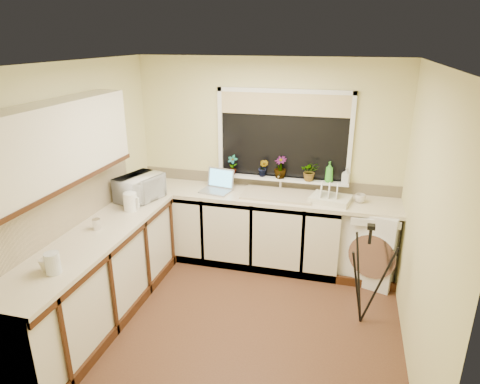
# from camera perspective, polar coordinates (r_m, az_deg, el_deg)

# --- Properties ---
(floor) EXTENTS (3.20, 3.20, 0.00)m
(floor) POSITION_cam_1_polar(r_m,az_deg,el_deg) (4.42, -0.75, -16.71)
(floor) COLOR brown
(floor) RESTS_ON ground
(ceiling) EXTENTS (3.20, 3.20, 0.00)m
(ceiling) POSITION_cam_1_polar(r_m,az_deg,el_deg) (3.54, -0.93, 16.89)
(ceiling) COLOR white
(ceiling) RESTS_ON ground
(wall_back) EXTENTS (3.20, 0.00, 3.20)m
(wall_back) POSITION_cam_1_polar(r_m,az_deg,el_deg) (5.20, 3.59, 4.20)
(wall_back) COLOR beige
(wall_back) RESTS_ON ground
(wall_front) EXTENTS (3.20, 0.00, 3.20)m
(wall_front) POSITION_cam_1_polar(r_m,az_deg,el_deg) (2.56, -10.08, -14.05)
(wall_front) COLOR beige
(wall_front) RESTS_ON ground
(wall_left) EXTENTS (0.00, 3.00, 3.00)m
(wall_left) POSITION_cam_1_polar(r_m,az_deg,el_deg) (4.49, -20.94, 0.24)
(wall_left) COLOR beige
(wall_left) RESTS_ON ground
(wall_right) EXTENTS (0.00, 3.00, 3.00)m
(wall_right) POSITION_cam_1_polar(r_m,az_deg,el_deg) (3.75, 23.52, -3.99)
(wall_right) COLOR beige
(wall_right) RESTS_ON ground
(base_cabinet_back) EXTENTS (2.55, 0.60, 0.86)m
(base_cabinet_back) POSITION_cam_1_polar(r_m,az_deg,el_deg) (5.27, -0.72, -4.76)
(base_cabinet_back) COLOR silver
(base_cabinet_back) RESTS_ON floor
(base_cabinet_left) EXTENTS (0.54, 2.40, 0.86)m
(base_cabinet_left) POSITION_cam_1_polar(r_m,az_deg,el_deg) (4.43, -18.62, -11.11)
(base_cabinet_left) COLOR silver
(base_cabinet_left) RESTS_ON floor
(worktop_back) EXTENTS (3.20, 0.60, 0.04)m
(worktop_back) POSITION_cam_1_polar(r_m,az_deg,el_deg) (5.02, 2.84, -0.50)
(worktop_back) COLOR beige
(worktop_back) RESTS_ON base_cabinet_back
(worktop_left) EXTENTS (0.60, 2.40, 0.04)m
(worktop_left) POSITION_cam_1_polar(r_m,az_deg,el_deg) (4.22, -19.30, -5.86)
(worktop_left) COLOR beige
(worktop_left) RESTS_ON base_cabinet_left
(upper_cabinet) EXTENTS (0.28, 1.90, 0.70)m
(upper_cabinet) POSITION_cam_1_polar(r_m,az_deg,el_deg) (3.89, -23.78, 5.81)
(upper_cabinet) COLOR silver
(upper_cabinet) RESTS_ON wall_left
(splashback_left) EXTENTS (0.02, 2.40, 0.45)m
(splashback_left) POSITION_cam_1_polar(r_m,az_deg,el_deg) (4.29, -22.89, -2.35)
(splashback_left) COLOR beige
(splashback_left) RESTS_ON wall_left
(splashback_back) EXTENTS (3.20, 0.02, 0.14)m
(splashback_back) POSITION_cam_1_polar(r_m,az_deg,el_deg) (5.26, 3.51, 1.49)
(splashback_back) COLOR beige
(splashback_back) RESTS_ON wall_back
(window_glass) EXTENTS (1.50, 0.02, 1.00)m
(window_glass) POSITION_cam_1_polar(r_m,az_deg,el_deg) (5.07, 5.88, 7.51)
(window_glass) COLOR black
(window_glass) RESTS_ON wall_back
(window_blind) EXTENTS (1.50, 0.02, 0.25)m
(window_blind) POSITION_cam_1_polar(r_m,az_deg,el_deg) (4.97, 5.99, 11.67)
(window_blind) COLOR tan
(window_blind) RESTS_ON wall_back
(windowsill) EXTENTS (1.60, 0.14, 0.03)m
(windowsill) POSITION_cam_1_polar(r_m,az_deg,el_deg) (5.15, 5.58, 1.79)
(windowsill) COLOR white
(windowsill) RESTS_ON wall_back
(sink) EXTENTS (0.82, 0.46, 0.03)m
(sink) POSITION_cam_1_polar(r_m,az_deg,el_deg) (4.98, 5.10, -0.35)
(sink) COLOR tan
(sink) RESTS_ON worktop_back
(faucet) EXTENTS (0.03, 0.03, 0.24)m
(faucet) POSITION_cam_1_polar(r_m,az_deg,el_deg) (5.11, 5.48, 1.46)
(faucet) COLOR silver
(faucet) RESTS_ON worktop_back
(washing_machine) EXTENTS (0.77, 0.76, 0.88)m
(washing_machine) POSITION_cam_1_polar(r_m,az_deg,el_deg) (5.11, 17.26, -6.46)
(washing_machine) COLOR white
(washing_machine) RESTS_ON floor
(laptop) EXTENTS (0.39, 0.36, 0.26)m
(laptop) POSITION_cam_1_polar(r_m,az_deg,el_deg) (5.12, -3.00, 0.94)
(laptop) COLOR #95959C
(laptop) RESTS_ON worktop_back
(kettle) EXTENTS (0.15, 0.15, 0.19)m
(kettle) POSITION_cam_1_polar(r_m,az_deg,el_deg) (4.66, -14.56, -1.31)
(kettle) COLOR white
(kettle) RESTS_ON worktop_left
(dish_rack) EXTENTS (0.49, 0.41, 0.06)m
(dish_rack) POSITION_cam_1_polar(r_m,az_deg,el_deg) (4.88, 12.10, -0.95)
(dish_rack) COLOR beige
(dish_rack) RESTS_ON worktop_back
(tripod) EXTENTS (0.54, 0.54, 1.05)m
(tripod) POSITION_cam_1_polar(r_m,az_deg,el_deg) (4.26, 16.56, -10.69)
(tripod) COLOR black
(tripod) RESTS_ON floor
(glass_jug) EXTENTS (0.12, 0.12, 0.17)m
(glass_jug) POSITION_cam_1_polar(r_m,az_deg,el_deg) (3.67, -23.93, -8.76)
(glass_jug) COLOR silver
(glass_jug) RESTS_ON worktop_left
(steel_jar) EXTENTS (0.08, 0.08, 0.11)m
(steel_jar) POSITION_cam_1_polar(r_m,az_deg,el_deg) (4.32, -18.76, -4.13)
(steel_jar) COLOR silver
(steel_jar) RESTS_ON worktop_left
(microwave) EXTENTS (0.48, 0.59, 0.29)m
(microwave) POSITION_cam_1_polar(r_m,az_deg,el_deg) (4.93, -13.37, 0.54)
(microwave) COLOR white
(microwave) RESTS_ON worktop_left
(plant_a) EXTENTS (0.14, 0.11, 0.24)m
(plant_a) POSITION_cam_1_polar(r_m,az_deg,el_deg) (5.21, -1.00, 3.67)
(plant_a) COLOR #999999
(plant_a) RESTS_ON windowsill
(plant_b) EXTENTS (0.14, 0.12, 0.22)m
(plant_b) POSITION_cam_1_polar(r_m,az_deg,el_deg) (5.14, 3.15, 3.27)
(plant_b) COLOR #999999
(plant_b) RESTS_ON windowsill
(plant_c) EXTENTS (0.20, 0.20, 0.27)m
(plant_c) POSITION_cam_1_polar(r_m,az_deg,el_deg) (5.10, 5.46, 3.33)
(plant_c) COLOR #999999
(plant_c) RESTS_ON windowsill
(plant_d) EXTENTS (0.23, 0.21, 0.23)m
(plant_d) POSITION_cam_1_polar(r_m,az_deg,el_deg) (5.05, 9.40, 2.79)
(plant_d) COLOR #999999
(plant_d) RESTS_ON windowsill
(soap_bottle_green) EXTENTS (0.11, 0.11, 0.25)m
(soap_bottle_green) POSITION_cam_1_polar(r_m,az_deg,el_deg) (5.04, 11.94, 2.67)
(soap_bottle_green) COLOR green
(soap_bottle_green) RESTS_ON windowsill
(soap_bottle_clear) EXTENTS (0.10, 0.10, 0.18)m
(soap_bottle_clear) POSITION_cam_1_polar(r_m,az_deg,el_deg) (5.06, 14.11, 2.19)
(soap_bottle_clear) COLOR #999999
(soap_bottle_clear) RESTS_ON windowsill
(cup_back) EXTENTS (0.15, 0.15, 0.09)m
(cup_back) POSITION_cam_1_polar(r_m,az_deg,el_deg) (4.94, 15.88, -0.83)
(cup_back) COLOR beige
(cup_back) RESTS_ON worktop_back
(cup_left) EXTENTS (0.12, 0.12, 0.10)m
(cup_left) POSITION_cam_1_polar(r_m,az_deg,el_deg) (3.75, -24.69, -8.90)
(cup_left) COLOR beige
(cup_left) RESTS_ON worktop_left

